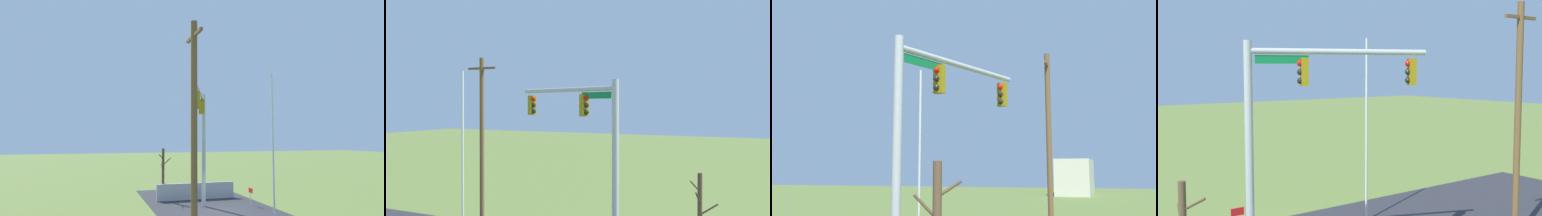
# 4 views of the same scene
# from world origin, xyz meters

# --- Properties ---
(ground_plane) EXTENTS (160.00, 160.00, 0.00)m
(ground_plane) POSITION_xyz_m (0.00, 0.00, 0.00)
(ground_plane) COLOR olive
(sidewalk_corner) EXTENTS (6.00, 6.00, 0.01)m
(sidewalk_corner) POSITION_xyz_m (3.03, 0.37, 0.00)
(sidewalk_corner) COLOR #B7B5AD
(sidewalk_corner) RESTS_ON ground_plane
(retaining_fence) EXTENTS (0.20, 6.15, 1.24)m
(retaining_fence) POSITION_xyz_m (4.62, 0.12, 0.62)
(retaining_fence) COLOR #A8A8AD
(retaining_fence) RESTS_ON ground_plane
(signal_mast) EXTENTS (6.00, 2.62, 7.78)m
(signal_mast) POSITION_xyz_m (0.62, 0.94, 5.33)
(signal_mast) COLOR #B2B5BA
(signal_mast) RESTS_ON ground_plane
(flagpole) EXTENTS (0.10, 0.10, 8.20)m
(flagpole) POSITION_xyz_m (-4.34, -1.38, 4.10)
(flagpole) COLOR silver
(flagpole) RESTS_ON ground_plane
(utility_pole) EXTENTS (1.90, 0.26, 9.44)m
(utility_pole) POSITION_xyz_m (-7.66, 4.04, 4.89)
(utility_pole) COLOR brown
(utility_pole) RESTS_ON ground_plane
(bare_tree) EXTENTS (1.27, 1.02, 3.90)m
(bare_tree) POSITION_xyz_m (4.92, 2.64, 2.01)
(bare_tree) COLOR brown
(bare_tree) RESTS_ON ground_plane
(open_sign) EXTENTS (0.56, 0.04, 1.22)m
(open_sign) POSITION_xyz_m (1.20, -2.79, 0.91)
(open_sign) COLOR silver
(open_sign) RESTS_ON ground_plane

